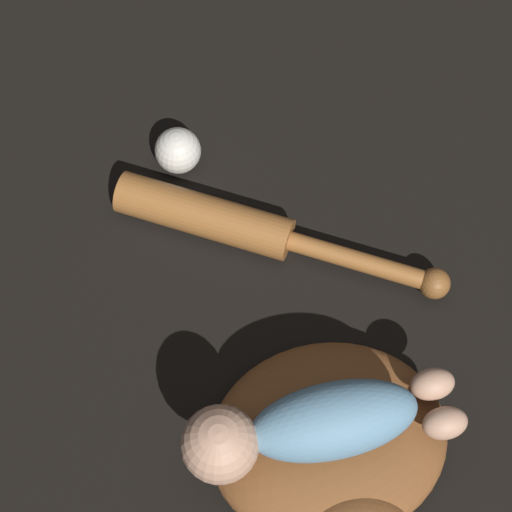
% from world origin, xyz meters
% --- Properties ---
extents(ground_plane, '(6.00, 6.00, 0.00)m').
position_xyz_m(ground_plane, '(0.00, 0.00, 0.00)').
color(ground_plane, black).
extents(baseball_glove, '(0.38, 0.37, 0.08)m').
position_xyz_m(baseball_glove, '(-0.01, 0.08, 0.04)').
color(baseball_glove, brown).
rests_on(baseball_glove, ground).
extents(baby_figure, '(0.35, 0.19, 0.09)m').
position_xyz_m(baby_figure, '(0.03, 0.07, 0.12)').
color(baby_figure, '#6693B2').
rests_on(baby_figure, baseball_glove).
extents(baseball_bat, '(0.49, 0.14, 0.06)m').
position_xyz_m(baseball_bat, '(0.16, -0.24, 0.03)').
color(baseball_bat, '#9E602D').
rests_on(baseball_bat, ground).
extents(baseball, '(0.07, 0.07, 0.07)m').
position_xyz_m(baseball, '(0.27, -0.35, 0.04)').
color(baseball, silver).
rests_on(baseball, ground).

